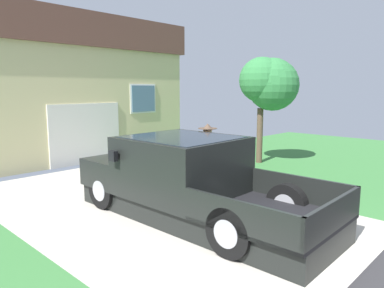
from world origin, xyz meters
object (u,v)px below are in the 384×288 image
pickup_truck (184,180)px  handbag (215,194)px  wheeled_trash_bin (165,146)px  front_yard_tree (269,83)px  house_with_garage (47,88)px  person_with_hat (207,157)px

pickup_truck → handbag: pickup_truck is taller
handbag → wheeled_trash_bin: wheeled_trash_bin is taller
pickup_truck → front_yard_tree: (5.65, 1.56, 2.01)m
handbag → house_with_garage: house_with_garage is taller
person_with_hat → handbag: size_ratio=3.92×
person_with_hat → wheeled_trash_bin: 4.52m
person_with_hat → handbag: 0.89m
front_yard_tree → pickup_truck: bearing=-164.6°
pickup_truck → handbag: bearing=7.3°
person_with_hat → front_yard_tree: (4.40, 1.09, 1.76)m
front_yard_tree → wheeled_trash_bin: (-2.19, 2.83, -2.18)m
pickup_truck → person_with_hat: 1.36m
pickup_truck → handbag: (1.16, 0.17, -0.58)m
pickup_truck → house_with_garage: (1.56, 9.32, 1.86)m
house_with_garage → pickup_truck: bearing=-99.5°
front_yard_tree → wheeled_trash_bin: size_ratio=3.57×
handbag → house_with_garage: bearing=87.5°
pickup_truck → wheeled_trash_bin: size_ratio=5.32×
person_with_hat → front_yard_tree: size_ratio=0.49×
person_with_hat → wheeled_trash_bin: (2.21, 3.92, -0.42)m
handbag → front_yard_tree: (4.49, 1.39, 2.59)m
pickup_truck → person_with_hat: (1.26, 0.47, 0.24)m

